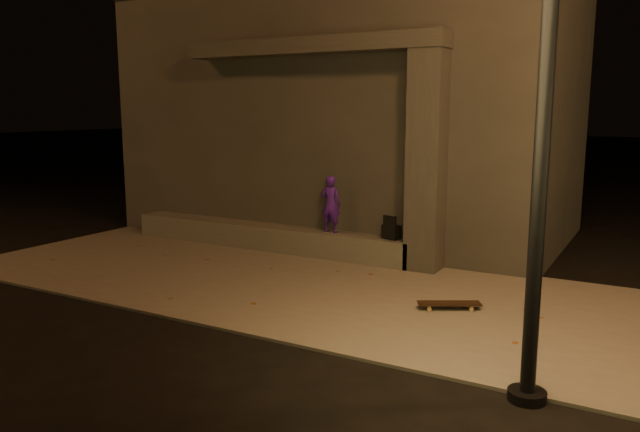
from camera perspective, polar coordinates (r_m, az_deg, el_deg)
The scene contains 9 objects.
ground at distance 8.36m, azimuth -11.04°, elevation -9.24°, with size 120.00×120.00×0.00m, color black.
sidewalk at distance 9.88m, azimuth -3.47°, elevation -5.95°, with size 11.00×4.40×0.04m, color slate.
building at distance 13.91m, azimuth 3.12°, elevation 9.42°, with size 9.00×5.10×5.22m.
ledge at distance 12.05m, azimuth -4.95°, elevation -1.89°, with size 6.00×0.55×0.45m, color #585650.
column at distance 10.36m, azimuth 9.74°, elevation 4.90°, with size 0.55×0.55×3.60m, color #373532.
canopy at distance 11.35m, azimuth -0.75°, elevation 15.26°, with size 5.00×0.70×0.28m, color #373532.
skateboarder at distance 11.19m, azimuth 1.00°, elevation 1.10°, with size 0.38×0.25×1.03m, color #43179A.
backpack at distance 10.74m, azimuth 6.54°, elevation -1.35°, with size 0.34×0.26×0.42m.
skateboard at distance 8.62m, azimuth 11.73°, elevation -7.87°, with size 0.84×0.60×0.09m.
Camera 1 is at (5.19, -5.97, 2.71)m, focal length 35.00 mm.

